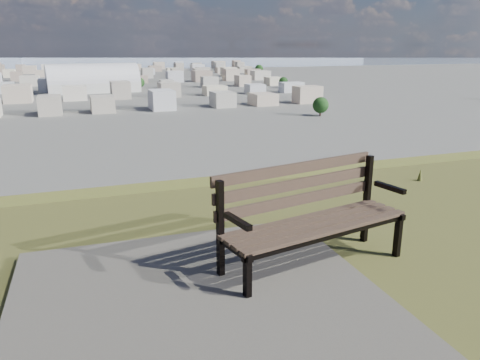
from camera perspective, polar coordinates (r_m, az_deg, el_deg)
name	(u,v)px	position (r m, az deg, el deg)	size (l,w,h in m)	color
park_bench	(310,211)	(4.26, 8.50, -3.79)	(1.86, 0.91, 0.93)	#432F26
gravel_patch	(226,359)	(3.20, -1.77, -21.01)	(2.85, 4.07, 0.08)	#55524A
arena	(93,83)	(293.58, -17.45, 11.18)	(53.03, 26.15, 21.66)	silver
city_blocks	(70,76)	(397.37, -19.98, 11.84)	(395.00, 361.00, 7.00)	beige
city_trees	(26,82)	(322.88, -24.59, 10.81)	(406.52, 387.20, 9.98)	#322019
bay_water	(67,61)	(902.63, -20.35, 13.49)	(2400.00, 700.00, 0.12)	#8697AB
far_hills	(41,45)	(1406.37, -23.13, 14.87)	(2050.00, 340.00, 60.00)	#909BB3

